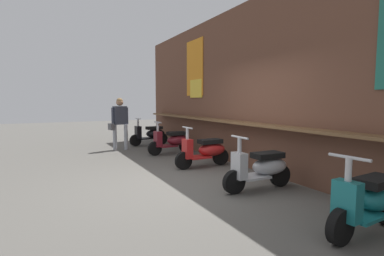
% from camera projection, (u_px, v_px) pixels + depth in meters
% --- Properties ---
extents(ground_plane, '(36.91, 36.91, 0.00)m').
position_uv_depth(ground_plane, '(182.00, 183.00, 5.50)').
color(ground_plane, '#56544F').
extents(market_stall_facade, '(13.18, 0.61, 3.80)m').
position_uv_depth(market_stall_facade, '(267.00, 85.00, 6.25)').
color(market_stall_facade, brown).
rests_on(market_stall_facade, ground_plane).
extents(scooter_black, '(0.48, 1.40, 0.97)m').
position_uv_depth(scooter_black, '(151.00, 134.00, 10.27)').
color(scooter_black, black).
rests_on(scooter_black, ground_plane).
extents(scooter_maroon, '(0.46, 1.40, 0.97)m').
position_uv_depth(scooter_maroon, '(173.00, 141.00, 8.55)').
color(scooter_maroon, maroon).
rests_on(scooter_maroon, ground_plane).
extents(scooter_red, '(0.46, 1.40, 0.97)m').
position_uv_depth(scooter_red, '(206.00, 151.00, 6.84)').
color(scooter_red, red).
rests_on(scooter_red, ground_plane).
extents(scooter_silver, '(0.46, 1.40, 0.97)m').
position_uv_depth(scooter_silver, '(262.00, 168.00, 5.09)').
color(scooter_silver, '#B2B5BA').
rests_on(scooter_silver, ground_plane).
extents(scooter_teal, '(0.50, 1.40, 0.97)m').
position_uv_depth(scooter_teal, '(370.00, 200.00, 3.41)').
color(scooter_teal, '#197075').
rests_on(scooter_teal, ground_plane).
extents(shopper_with_handbag, '(0.37, 0.66, 1.65)m').
position_uv_depth(shopper_with_handbag, '(120.00, 119.00, 9.18)').
color(shopper_with_handbag, '#999EA8').
rests_on(shopper_with_handbag, ground_plane).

